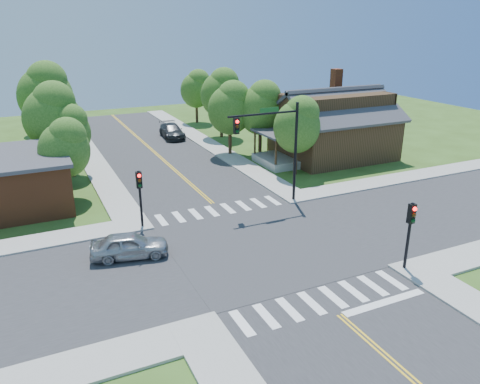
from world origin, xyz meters
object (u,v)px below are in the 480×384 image
signal_pole_nw (140,189)px  car_silver (129,246)px  car_dgrey (172,131)px  signal_pole_se (410,224)px  signal_mast_ne (275,138)px  house_ne (333,123)px

signal_pole_nw → car_silver: (-1.61, -3.64, -1.94)m
signal_pole_nw → car_dgrey: bearing=68.2°
signal_pole_se → car_dgrey: (-2.10, 33.90, -1.90)m
signal_mast_ne → house_ne: size_ratio=0.55×
signal_mast_ne → car_silver: (-11.13, -3.65, -4.13)m
signal_pole_se → car_silver: (-12.81, 7.56, -1.94)m
signal_mast_ne → signal_pole_nw: bearing=-179.9°
signal_mast_ne → car_dgrey: (-0.41, 22.68, -4.09)m
signal_pole_nw → car_dgrey: size_ratio=0.71×
signal_mast_ne → signal_pole_nw: (-9.51, -0.01, -2.19)m
signal_pole_nw → signal_pole_se: bearing=-45.0°
signal_pole_nw → car_silver: 4.43m
signal_mast_ne → signal_pole_nw: signal_mast_ne is taller
signal_pole_se → signal_pole_nw: size_ratio=1.00×
car_dgrey → house_ne: bearing=-46.1°
house_ne → signal_pole_nw: bearing=-157.3°
car_silver → car_dgrey: (10.71, 26.34, 0.04)m
house_ne → car_dgrey: size_ratio=2.42×
house_ne → car_dgrey: bearing=129.6°
signal_mast_ne → signal_pole_se: (1.69, -11.21, -2.19)m
signal_pole_nw → signal_mast_ne: bearing=0.1°
signal_pole_se → signal_pole_nw: 15.84m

